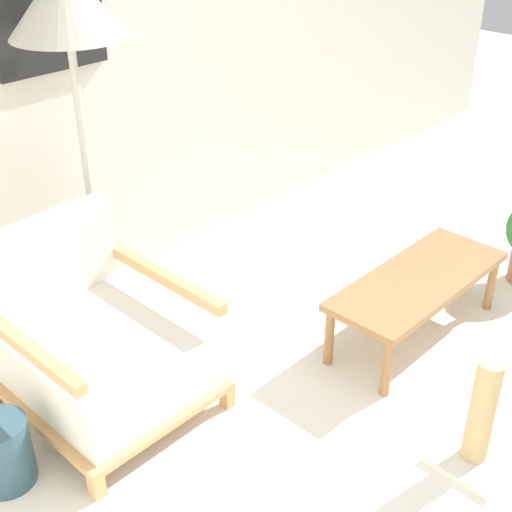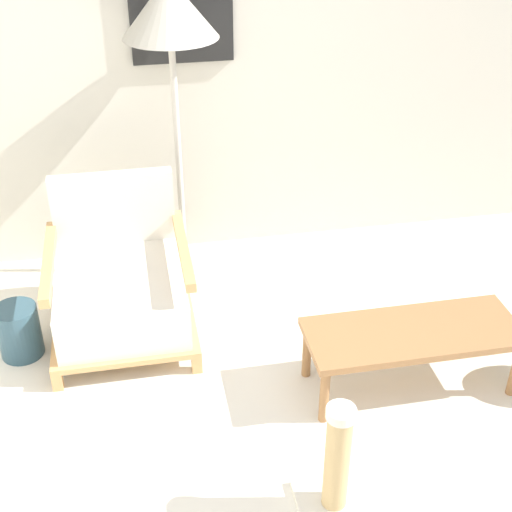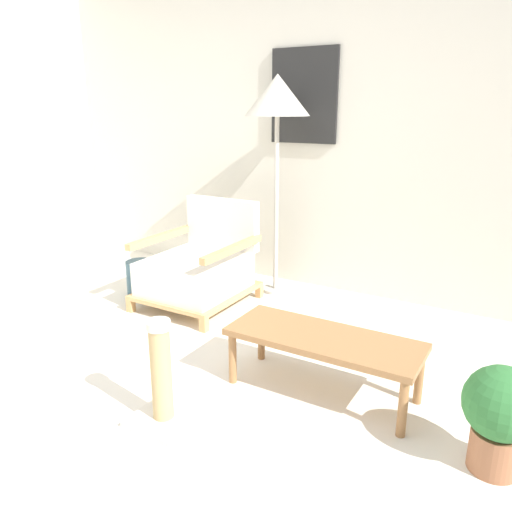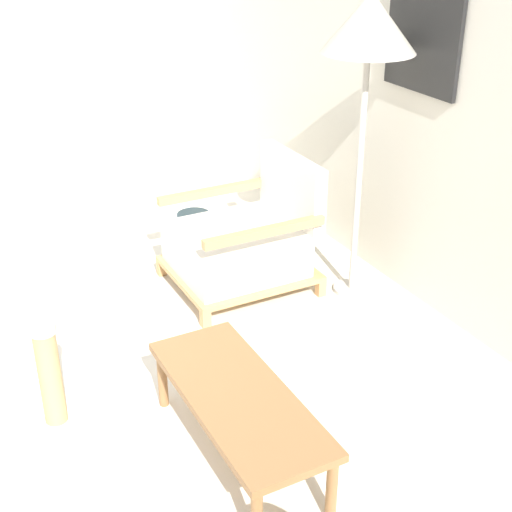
{
  "view_description": "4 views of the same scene",
  "coord_description": "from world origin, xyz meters",
  "px_view_note": "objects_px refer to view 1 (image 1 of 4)",
  "views": [
    {
      "loc": [
        -1.89,
        -0.57,
        2.1
      ],
      "look_at": [
        0.04,
        1.27,
        0.55
      ],
      "focal_mm": 50.0,
      "sensor_mm": 36.0,
      "label": 1
    },
    {
      "loc": [
        -0.51,
        -1.6,
        2.36
      ],
      "look_at": [
        0.04,
        1.27,
        0.55
      ],
      "focal_mm": 50.0,
      "sensor_mm": 36.0,
      "label": 2
    },
    {
      "loc": [
        1.61,
        -1.37,
        1.47
      ],
      "look_at": [
        0.04,
        1.27,
        0.55
      ],
      "focal_mm": 35.0,
      "sensor_mm": 36.0,
      "label": 3
    },
    {
      "loc": [
        2.79,
        -0.17,
        2.13
      ],
      "look_at": [
        0.04,
        1.27,
        0.55
      ],
      "focal_mm": 50.0,
      "sensor_mm": 36.0,
      "label": 4
    }
  ],
  "objects_px": {
    "scratching_post": "(480,423)",
    "vase": "(3,452)",
    "coffee_table": "(418,284)",
    "floor_lamp": "(66,10)",
    "armchair": "(100,348)"
  },
  "relations": [
    {
      "from": "vase",
      "to": "floor_lamp",
      "type": "bearing_deg",
      "value": 34.81
    },
    {
      "from": "coffee_table",
      "to": "vase",
      "type": "xyz_separation_m",
      "value": [
        -1.86,
        0.6,
        -0.15
      ]
    },
    {
      "from": "floor_lamp",
      "to": "vase",
      "type": "xyz_separation_m",
      "value": [
        -0.91,
        -0.63,
        -1.37
      ]
    },
    {
      "from": "floor_lamp",
      "to": "scratching_post",
      "type": "relative_size",
      "value": 3.2
    },
    {
      "from": "floor_lamp",
      "to": "vase",
      "type": "height_order",
      "value": "floor_lamp"
    },
    {
      "from": "floor_lamp",
      "to": "armchair",
      "type": "bearing_deg",
      "value": -125.45
    },
    {
      "from": "vase",
      "to": "scratching_post",
      "type": "relative_size",
      "value": 0.53
    },
    {
      "from": "armchair",
      "to": "vase",
      "type": "bearing_deg",
      "value": -169.49
    },
    {
      "from": "vase",
      "to": "scratching_post",
      "type": "height_order",
      "value": "scratching_post"
    },
    {
      "from": "coffee_table",
      "to": "scratching_post",
      "type": "distance_m",
      "value": 0.85
    },
    {
      "from": "armchair",
      "to": "scratching_post",
      "type": "height_order",
      "value": "armchair"
    },
    {
      "from": "scratching_post",
      "to": "coffee_table",
      "type": "bearing_deg",
      "value": 48.87
    },
    {
      "from": "floor_lamp",
      "to": "scratching_post",
      "type": "bearing_deg",
      "value": -77.99
    },
    {
      "from": "scratching_post",
      "to": "vase",
      "type": "bearing_deg",
      "value": 136.59
    },
    {
      "from": "coffee_table",
      "to": "scratching_post",
      "type": "height_order",
      "value": "scratching_post"
    }
  ]
}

